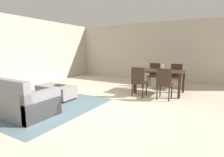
{
  "coord_description": "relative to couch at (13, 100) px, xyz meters",
  "views": [
    {
      "loc": [
        2.02,
        -3.29,
        1.45
      ],
      "look_at": [
        -0.29,
        0.75,
        0.67
      ],
      "focal_mm": 28.06,
      "sensor_mm": 36.0,
      "label": 1
    }
  ],
  "objects": [
    {
      "name": "dining_chair_near_right",
      "position": [
        2.79,
        2.75,
        0.23
      ],
      "size": [
        0.4,
        0.4,
        0.92
      ],
      "color": "#332319",
      "rests_on": "ground_plane"
    },
    {
      "name": "dining_chair_near_left",
      "position": [
        2.03,
        2.73,
        0.23
      ],
      "size": [
        0.41,
        0.41,
        0.92
      ],
      "color": "#332319",
      "rests_on": "ground_plane"
    },
    {
      "name": "couch",
      "position": [
        0.0,
        0.0,
        0.0
      ],
      "size": [
        2.07,
        0.89,
        0.86
      ],
      "color": "gray",
      "rests_on": "ground_plane"
    },
    {
      "name": "vase_centerpiece",
      "position": [
        2.52,
        3.53,
        0.58
      ],
      "size": [
        0.09,
        0.09,
        0.22
      ],
      "primitive_type": "cylinder",
      "color": "silver",
      "rests_on": "dining_table"
    },
    {
      "name": "wall_left",
      "position": [
        -2.58,
        1.53,
        1.06
      ],
      "size": [
        0.12,
        11.0,
        2.7
      ],
      "primitive_type": "cube",
      "color": "#BCB2A0",
      "rests_on": "ground_plane"
    },
    {
      "name": "ottoman_table",
      "position": [
        -0.0,
        1.3,
        -0.06
      ],
      "size": [
        1.16,
        0.58,
        0.4
      ],
      "color": "gray",
      "rests_on": "ground_plane"
    },
    {
      "name": "ground_plane",
      "position": [
        1.92,
        1.03,
        -0.29
      ],
      "size": [
        10.8,
        10.8,
        0.0
      ],
      "primitive_type": "plane",
      "color": "beige"
    },
    {
      "name": "dining_chair_far_right",
      "position": [
        2.82,
        4.43,
        0.23
      ],
      "size": [
        0.42,
        0.42,
        0.92
      ],
      "color": "#332319",
      "rests_on": "ground_plane"
    },
    {
      "name": "area_rug",
      "position": [
        -0.0,
        0.67,
        -0.28
      ],
      "size": [
        3.0,
        2.8,
        0.01
      ],
      "primitive_type": "cube",
      "color": "slate",
      "rests_on": "ground_plane"
    },
    {
      "name": "dining_table",
      "position": [
        2.44,
        3.55,
        0.38
      ],
      "size": [
        1.54,
        0.96,
        0.76
      ],
      "color": "#332319",
      "rests_on": "ground_plane"
    },
    {
      "name": "wall_back",
      "position": [
        1.92,
        6.03,
        1.06
      ],
      "size": [
        9.0,
        0.12,
        2.7
      ],
      "primitive_type": "cube",
      "color": "#BCB2A0",
      "rests_on": "ground_plane"
    },
    {
      "name": "book_on_ottoman",
      "position": [
        0.11,
        1.34,
        0.13
      ],
      "size": [
        0.27,
        0.21,
        0.03
      ],
      "primitive_type": "cube",
      "rotation": [
        0.0,
        0.0,
        -0.03
      ],
      "color": "#333338",
      "rests_on": "ottoman_table"
    },
    {
      "name": "dining_chair_far_left",
      "position": [
        2.02,
        4.41,
        0.23
      ],
      "size": [
        0.43,
        0.43,
        0.92
      ],
      "color": "#332319",
      "rests_on": "ground_plane"
    }
  ]
}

